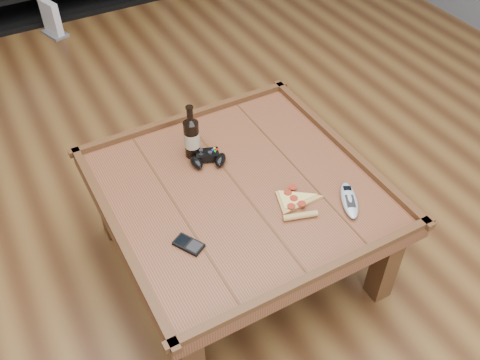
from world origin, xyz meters
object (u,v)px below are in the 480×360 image
coffee_table (239,198)px  pizza_slice (295,202)px  beer_bottle (192,136)px  game_controller (208,158)px  smartphone (189,244)px  game_console (52,20)px  remote_control (349,200)px

coffee_table → pizza_slice: bearing=-52.1°
beer_bottle → game_controller: (0.03, -0.07, -0.08)m
smartphone → game_console: bearing=58.1°
pizza_slice → remote_control: bearing=-10.3°
beer_bottle → game_console: size_ratio=0.96×
pizza_slice → remote_control: 0.20m
coffee_table → remote_control: size_ratio=5.43×
game_controller → smartphone: 0.43m
pizza_slice → remote_control: remote_control is taller
pizza_slice → game_console: (-0.31, 2.56, -0.35)m
game_console → remote_control: bearing=-97.6°
smartphone → game_console: smartphone is taller
pizza_slice → smartphone: (-0.42, 0.01, -0.00)m
game_controller → coffee_table: bearing=-57.7°
game_controller → remote_control: size_ratio=0.80×
beer_bottle → pizza_slice: beer_bottle is taller
beer_bottle → coffee_table: bearing=-74.0°
pizza_slice → game_console: bearing=114.2°
coffee_table → beer_bottle: (-0.07, 0.25, 0.15)m
coffee_table → smartphone: size_ratio=8.88×
coffee_table → game_controller: game_controller is taller
game_controller → pizza_slice: 0.40m
coffee_table → game_console: bearing=94.2°
beer_bottle → game_console: bearing=92.7°
coffee_table → pizza_slice: coffee_table is taller
coffee_table → remote_control: (0.31, -0.27, 0.07)m
game_controller → pizza_slice: size_ratio=0.59×
beer_bottle → pizza_slice: 0.49m
coffee_table → remote_control: 0.42m
coffee_table → pizza_slice: 0.23m
beer_bottle → smartphone: beer_bottle is taller
smartphone → remote_control: size_ratio=0.61×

